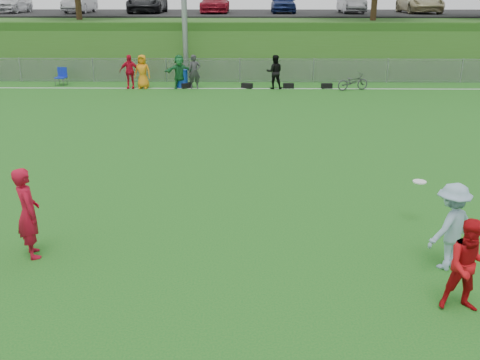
{
  "coord_description": "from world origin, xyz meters",
  "views": [
    {
      "loc": [
        0.46,
        -9.3,
        4.87
      ],
      "look_at": [
        0.31,
        0.5,
        1.33
      ],
      "focal_mm": 40.0,
      "sensor_mm": 36.0,
      "label": 1
    }
  ],
  "objects_px": {
    "player_blue": "(451,227)",
    "recycling_bin": "(182,79)",
    "player_red_center": "(469,266)",
    "player_red_left": "(28,213)",
    "frisbee": "(420,182)",
    "bicycle": "(353,82)"
  },
  "relations": [
    {
      "from": "player_red_left",
      "to": "recycling_bin",
      "type": "relative_size",
      "value": 1.97
    },
    {
      "from": "frisbee",
      "to": "player_red_center",
      "type": "bearing_deg",
      "value": -93.81
    },
    {
      "from": "player_red_left",
      "to": "player_red_center",
      "type": "distance_m",
      "value": 7.79
    },
    {
      "from": "player_blue",
      "to": "recycling_bin",
      "type": "distance_m",
      "value": 20.06
    },
    {
      "from": "player_red_center",
      "to": "recycling_bin",
      "type": "bearing_deg",
      "value": 113.8
    },
    {
      "from": "player_red_center",
      "to": "recycling_bin",
      "type": "xyz_separation_m",
      "value": [
        -6.88,
        20.15,
        -0.33
      ]
    },
    {
      "from": "player_red_center",
      "to": "frisbee",
      "type": "relative_size",
      "value": 5.41
    },
    {
      "from": "player_red_center",
      "to": "frisbee",
      "type": "distance_m",
      "value": 3.41
    },
    {
      "from": "recycling_bin",
      "to": "bicycle",
      "type": "height_order",
      "value": "recycling_bin"
    },
    {
      "from": "player_blue",
      "to": "bicycle",
      "type": "height_order",
      "value": "player_blue"
    },
    {
      "from": "player_red_center",
      "to": "bicycle",
      "type": "xyz_separation_m",
      "value": [
        1.78,
        19.5,
        -0.35
      ]
    },
    {
      "from": "frisbee",
      "to": "recycling_bin",
      "type": "distance_m",
      "value": 18.21
    },
    {
      "from": "frisbee",
      "to": "bicycle",
      "type": "height_order",
      "value": "frisbee"
    },
    {
      "from": "player_red_center",
      "to": "bicycle",
      "type": "relative_size",
      "value": 0.96
    },
    {
      "from": "player_red_left",
      "to": "player_blue",
      "type": "xyz_separation_m",
      "value": [
        7.79,
        -0.34,
        -0.07
      ]
    },
    {
      "from": "player_blue",
      "to": "recycling_bin",
      "type": "xyz_separation_m",
      "value": [
        -7.07,
        18.76,
        -0.37
      ]
    },
    {
      "from": "player_red_left",
      "to": "player_blue",
      "type": "distance_m",
      "value": 7.79
    },
    {
      "from": "frisbee",
      "to": "bicycle",
      "type": "bearing_deg",
      "value": 84.49
    },
    {
      "from": "player_blue",
      "to": "frisbee",
      "type": "distance_m",
      "value": 2.01
    },
    {
      "from": "player_blue",
      "to": "bicycle",
      "type": "xyz_separation_m",
      "value": [
        1.59,
        18.11,
        -0.39
      ]
    },
    {
      "from": "recycling_bin",
      "to": "bicycle",
      "type": "distance_m",
      "value": 8.68
    },
    {
      "from": "player_blue",
      "to": "bicycle",
      "type": "distance_m",
      "value": 18.19
    }
  ]
}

